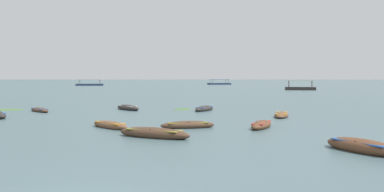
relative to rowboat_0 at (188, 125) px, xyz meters
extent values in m
plane|color=#476066|center=(-2.40, 1485.24, -0.16)|extent=(6000.00, 6000.00, 0.00)
cone|color=#4C5B56|center=(-760.47, 1955.81, 204.81)|extent=(1423.79, 1423.79, 409.94)
cone|color=slate|center=(-25.70, 2248.37, 148.77)|extent=(1234.90, 1234.90, 297.85)
ellipsoid|color=#4C3323|center=(0.00, 0.00, -0.01)|extent=(3.24, 1.56, 0.50)
cube|color=olive|center=(0.00, 0.00, 0.14)|extent=(2.33, 1.12, 0.05)
cube|color=#4C3323|center=(0.00, 0.00, 0.19)|extent=(0.21, 0.65, 0.04)
ellipsoid|color=#2D2826|center=(1.53, 12.61, 0.00)|extent=(2.29, 3.56, 0.54)
cube|color=#28519E|center=(1.53, 12.61, 0.17)|extent=(1.65, 2.56, 0.05)
cube|color=#2D2826|center=(1.53, 12.61, 0.22)|extent=(0.60, 0.33, 0.04)
ellipsoid|color=brown|center=(-4.41, 0.09, -0.01)|extent=(2.83, 3.06, 0.49)
cube|color=orange|center=(-4.41, 0.09, 0.13)|extent=(2.04, 2.20, 0.05)
cube|color=brown|center=(-4.41, 0.09, 0.18)|extent=(0.47, 0.43, 0.04)
ellipsoid|color=#4C3323|center=(-12.48, 11.82, -0.03)|extent=(2.81, 3.28, 0.41)
cube|color=#28519E|center=(-12.48, 11.82, 0.09)|extent=(2.03, 2.36, 0.05)
cube|color=#4C3323|center=(-12.48, 11.82, 0.14)|extent=(0.50, 0.42, 0.04)
ellipsoid|color=#2D2826|center=(-5.28, 13.71, 0.01)|extent=(2.91, 3.61, 0.56)
cube|color=#B7B2A3|center=(-5.28, 13.71, 0.18)|extent=(2.10, 2.60, 0.05)
cube|color=#2D2826|center=(-5.28, 13.71, 0.23)|extent=(0.61, 0.45, 0.04)
ellipsoid|color=brown|center=(6.64, -7.74, 0.03)|extent=(2.46, 3.47, 0.63)
cube|color=#28519E|center=(6.64, -7.74, 0.22)|extent=(1.77, 2.50, 0.05)
cube|color=brown|center=(6.64, -7.74, 0.27)|extent=(0.69, 0.40, 0.04)
ellipsoid|color=brown|center=(4.20, 0.00, 0.00)|extent=(2.08, 3.23, 0.51)
cube|color=#B22D28|center=(4.20, 0.00, 0.15)|extent=(1.49, 2.33, 0.05)
cube|color=brown|center=(4.20, 0.00, 0.20)|extent=(0.57, 0.31, 0.04)
ellipsoid|color=brown|center=(6.91, 6.76, -0.02)|extent=(1.96, 3.73, 0.46)
cube|color=orange|center=(6.91, 6.76, 0.12)|extent=(1.41, 2.68, 0.05)
cube|color=brown|center=(6.91, 6.76, 0.17)|extent=(0.67, 0.27, 0.04)
ellipsoid|color=#4C3323|center=(-1.63, -3.73, 0.02)|extent=(3.90, 2.76, 0.60)
cube|color=olive|center=(-1.63, -3.73, 0.20)|extent=(2.81, 1.99, 0.05)
cube|color=#4C3323|center=(-1.63, -3.73, 0.25)|extent=(0.40, 0.65, 0.04)
cube|color=navy|center=(-37.24, 138.01, 0.11)|extent=(10.52, 4.17, 0.90)
cylinder|color=#4C4742|center=(-41.01, 136.42, 1.24)|extent=(0.10, 0.10, 1.80)
cylinder|color=#4C4742|center=(-41.24, 138.87, 1.24)|extent=(0.10, 0.10, 1.80)
cylinder|color=#4C4742|center=(-33.24, 137.14, 1.24)|extent=(0.10, 0.10, 1.80)
cylinder|color=#4C4742|center=(-33.47, 139.59, 1.24)|extent=(0.10, 0.10, 1.80)
cube|color=#9E998E|center=(-37.24, 138.01, 2.14)|extent=(8.84, 3.50, 0.12)
cube|color=#2D2826|center=(27.55, 76.14, 0.11)|extent=(7.53, 4.24, 0.90)
cylinder|color=#4C4742|center=(24.69, 75.57, 1.24)|extent=(0.10, 0.10, 1.80)
cylinder|color=#4C4742|center=(25.11, 77.75, 1.24)|extent=(0.10, 0.10, 1.80)
cylinder|color=#4C4742|center=(29.98, 74.52, 1.24)|extent=(0.10, 0.10, 1.80)
cylinder|color=#4C4742|center=(30.41, 76.71, 1.24)|extent=(0.10, 0.10, 1.80)
cube|color=beige|center=(27.55, 76.14, 2.14)|extent=(6.32, 3.56, 0.12)
cube|color=navy|center=(15.08, 163.47, 0.11)|extent=(10.90, 7.04, 0.90)
cylinder|color=#4C4742|center=(11.90, 160.80, 1.24)|extent=(0.10, 0.10, 1.80)
cylinder|color=#4C4742|center=(10.94, 163.85, 1.24)|extent=(0.10, 0.10, 1.80)
cylinder|color=#4C4742|center=(19.23, 163.09, 1.24)|extent=(0.10, 0.10, 1.80)
cylinder|color=#4C4742|center=(18.27, 166.14, 1.24)|extent=(0.10, 0.10, 1.80)
cube|color=#334C75|center=(15.08, 163.47, 2.14)|extent=(9.15, 5.91, 0.12)
ellipsoid|color=#477033|center=(-0.41, 14.18, -0.16)|extent=(2.11, 2.43, 0.14)
ellipsoid|color=#477033|center=(-16.08, 13.80, -0.16)|extent=(3.31, 2.63, 0.14)
camera|label=1|loc=(-0.12, -23.47, 2.65)|focal=38.90mm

